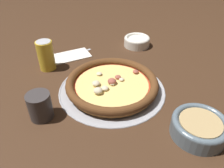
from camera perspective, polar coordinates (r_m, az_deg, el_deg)
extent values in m
plane|color=#3D2616|center=(0.81, 0.00, -1.41)|extent=(3.00, 3.00, 0.00)
cylinder|color=#9E9EA3|center=(0.81, 0.00, -1.31)|extent=(0.38, 0.38, 0.00)
torus|color=#9E9EA3|center=(0.81, 0.00, -1.20)|extent=(0.39, 0.39, 0.01)
cylinder|color=#A86B33|center=(0.80, 0.00, -0.58)|extent=(0.31, 0.31, 0.01)
torus|color=#563319|center=(0.79, 0.00, 0.36)|extent=(0.34, 0.34, 0.03)
cylinder|color=#B7381E|center=(0.79, 0.00, -0.09)|extent=(0.28, 0.28, 0.00)
cylinder|color=#EAC670|center=(0.79, 0.00, 0.04)|extent=(0.27, 0.27, 0.00)
ellipsoid|color=#994C3D|center=(0.82, 1.55, 1.84)|extent=(0.03, 0.03, 0.01)
ellipsoid|color=beige|center=(0.81, 2.53, 1.21)|extent=(0.02, 0.02, 0.01)
ellipsoid|color=beige|center=(0.74, -3.65, -1.75)|extent=(0.04, 0.04, 0.02)
ellipsoid|color=#994C3D|center=(0.85, 6.22, 3.24)|extent=(0.03, 0.03, 0.01)
ellipsoid|color=beige|center=(0.78, -0.03, 0.17)|extent=(0.02, 0.02, 0.01)
ellipsoid|color=beige|center=(0.84, -3.38, 2.70)|extent=(0.02, 0.02, 0.01)
ellipsoid|color=beige|center=(0.76, -1.85, -1.10)|extent=(0.03, 0.03, 0.01)
ellipsoid|color=#994C3D|center=(0.79, -0.04, 0.70)|extent=(0.03, 0.03, 0.02)
ellipsoid|color=beige|center=(0.78, -4.23, 0.20)|extent=(0.03, 0.03, 0.02)
cylinder|color=slate|center=(0.68, 21.72, -10.71)|extent=(0.16, 0.16, 0.05)
torus|color=slate|center=(0.67, 22.16, -9.33)|extent=(0.16, 0.16, 0.02)
cylinder|color=tan|center=(0.66, 22.20, -9.21)|extent=(0.12, 0.12, 0.00)
cylinder|color=silver|center=(1.12, 6.51, 10.81)|extent=(0.13, 0.13, 0.04)
torus|color=silver|center=(1.11, 6.57, 11.71)|extent=(0.13, 0.13, 0.02)
cylinder|color=#383333|center=(0.71, -18.30, -5.50)|extent=(0.07, 0.07, 0.09)
cube|color=white|center=(1.04, -10.56, 7.36)|extent=(0.19, 0.14, 0.01)
cube|color=#B7B7BC|center=(1.06, -8.28, 8.15)|extent=(0.11, 0.07, 0.00)
cube|color=#B7B7BC|center=(1.03, -12.10, 6.70)|extent=(0.05, 0.04, 0.00)
cylinder|color=gold|center=(0.94, -16.88, 7.12)|extent=(0.07, 0.07, 0.12)
cylinder|color=#BCBCC1|center=(0.91, -17.55, 10.52)|extent=(0.06, 0.06, 0.00)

